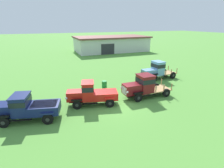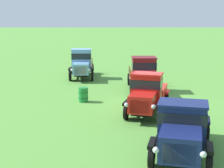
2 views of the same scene
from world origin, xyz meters
name	(u,v)px [view 1 (image 1 of 2)]	position (x,y,z in m)	size (l,w,h in m)	color
ground_plane	(116,104)	(0.00, 0.00, 0.00)	(240.00, 240.00, 0.00)	#518E38
farm_shed	(111,44)	(11.33, 29.28, 1.89)	(18.35, 9.65, 3.74)	silver
vintage_truck_foreground_near	(26,107)	(-7.25, 0.04, 1.03)	(4.98, 2.90, 2.03)	black
vintage_truck_second_in_line	(91,93)	(-2.04, 0.74, 1.05)	(4.72, 2.74, 2.15)	black
vintage_truck_midrow_center	(143,86)	(3.04, 0.46, 1.19)	(5.04, 1.96, 2.27)	black
vintage_truck_far_side	(156,70)	(7.84, 4.93, 1.19)	(4.97, 2.07, 2.32)	black
oil_drum_near_fence	(104,85)	(0.40, 4.20, 0.42)	(0.58, 0.58, 0.84)	#1E7F33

